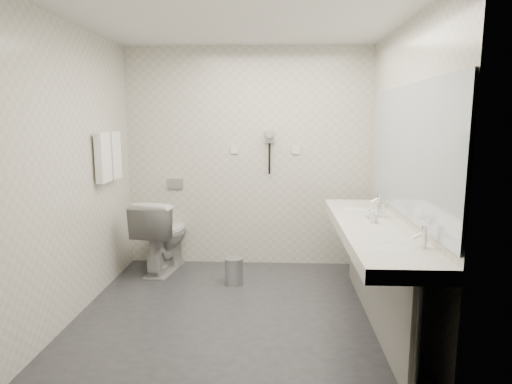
{
  "coord_description": "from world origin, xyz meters",
  "views": [
    {
      "loc": [
        0.34,
        -3.73,
        1.7
      ],
      "look_at": [
        0.15,
        0.15,
        1.05
      ],
      "focal_mm": 30.77,
      "sensor_mm": 36.0,
      "label": 1
    }
  ],
  "objects": [
    {
      "name": "floor",
      "position": [
        0.0,
        0.0,
        0.0
      ],
      "size": [
        2.8,
        2.8,
        0.0
      ],
      "primitive_type": "plane",
      "color": "#28282D",
      "rests_on": "ground"
    },
    {
      "name": "ceiling",
      "position": [
        0.0,
        0.0,
        2.5
      ],
      "size": [
        2.8,
        2.8,
        0.0
      ],
      "primitive_type": "plane",
      "rotation": [
        3.14,
        0.0,
        0.0
      ],
      "color": "silver",
      "rests_on": "wall_back"
    },
    {
      "name": "wall_back",
      "position": [
        0.0,
        1.3,
        1.25
      ],
      "size": [
        2.8,
        0.0,
        2.8
      ],
      "primitive_type": "plane",
      "rotation": [
        1.57,
        0.0,
        0.0
      ],
      "color": "beige",
      "rests_on": "floor"
    },
    {
      "name": "wall_front",
      "position": [
        0.0,
        -1.3,
        1.25
      ],
      "size": [
        2.8,
        0.0,
        2.8
      ],
      "primitive_type": "plane",
      "rotation": [
        -1.57,
        0.0,
        0.0
      ],
      "color": "beige",
      "rests_on": "floor"
    },
    {
      "name": "wall_left",
      "position": [
        -1.4,
        0.0,
        1.25
      ],
      "size": [
        0.0,
        2.6,
        2.6
      ],
      "primitive_type": "plane",
      "rotation": [
        1.57,
        0.0,
        1.57
      ],
      "color": "beige",
      "rests_on": "floor"
    },
    {
      "name": "wall_right",
      "position": [
        1.4,
        0.0,
        1.25
      ],
      "size": [
        0.0,
        2.6,
        2.6
      ],
      "primitive_type": "plane",
      "rotation": [
        1.57,
        0.0,
        -1.57
      ],
      "color": "beige",
      "rests_on": "floor"
    },
    {
      "name": "vanity_counter",
      "position": [
        1.12,
        -0.2,
        0.8
      ],
      "size": [
        0.55,
        2.2,
        0.1
      ],
      "primitive_type": "cube",
      "color": "silver",
      "rests_on": "floor"
    },
    {
      "name": "vanity_panel",
      "position": [
        1.15,
        -0.2,
        0.38
      ],
      "size": [
        0.03,
        2.15,
        0.75
      ],
      "primitive_type": "cube",
      "color": "gray",
      "rests_on": "floor"
    },
    {
      "name": "vanity_post_near",
      "position": [
        1.18,
        -1.24,
        0.38
      ],
      "size": [
        0.06,
        0.06,
        0.75
      ],
      "primitive_type": "cylinder",
      "color": "silver",
      "rests_on": "floor"
    },
    {
      "name": "vanity_post_far",
      "position": [
        1.18,
        0.84,
        0.38
      ],
      "size": [
        0.06,
        0.06,
        0.75
      ],
      "primitive_type": "cylinder",
      "color": "silver",
      "rests_on": "floor"
    },
    {
      "name": "mirror",
      "position": [
        1.39,
        -0.2,
        1.45
      ],
      "size": [
        0.02,
        2.2,
        1.05
      ],
      "primitive_type": "cube",
      "color": "#B2BCC6",
      "rests_on": "wall_right"
    },
    {
      "name": "basin_near",
      "position": [
        1.12,
        -0.85,
        0.83
      ],
      "size": [
        0.4,
        0.31,
        0.05
      ],
      "primitive_type": "ellipsoid",
      "color": "silver",
      "rests_on": "vanity_counter"
    },
    {
      "name": "basin_far",
      "position": [
        1.12,
        0.45,
        0.83
      ],
      "size": [
        0.4,
        0.31,
        0.05
      ],
      "primitive_type": "ellipsoid",
      "color": "silver",
      "rests_on": "vanity_counter"
    },
    {
      "name": "faucet_near",
      "position": [
        1.32,
        -0.85,
        0.92
      ],
      "size": [
        0.04,
        0.04,
        0.15
      ],
      "primitive_type": "cylinder",
      "color": "silver",
      "rests_on": "vanity_counter"
    },
    {
      "name": "faucet_far",
      "position": [
        1.32,
        0.45,
        0.92
      ],
      "size": [
        0.04,
        0.04,
        0.15
      ],
      "primitive_type": "cylinder",
      "color": "silver",
      "rests_on": "vanity_counter"
    },
    {
      "name": "soap_bottle_a",
      "position": [
        1.14,
        -0.17,
        0.9
      ],
      "size": [
        0.07,
        0.07,
        0.1
      ],
      "primitive_type": "imported",
      "rotation": [
        0.0,
        0.0,
        0.77
      ],
      "color": "silver",
      "rests_on": "vanity_counter"
    },
    {
      "name": "soap_bottle_b",
      "position": [
        1.14,
        0.03,
        0.89
      ],
      "size": [
        0.08,
        0.08,
        0.08
      ],
      "primitive_type": "imported",
      "rotation": [
        0.0,
        0.0,
        -0.36
      ],
      "color": "silver",
      "rests_on": "vanity_counter"
    },
    {
      "name": "glass_left",
      "position": [
        1.25,
        0.08,
        0.91
      ],
      "size": [
        0.07,
        0.07,
        0.12
      ],
      "primitive_type": "cylinder",
      "rotation": [
        0.0,
        0.0,
        -0.12
      ],
      "color": "silver",
      "rests_on": "vanity_counter"
    },
    {
      "name": "toilet",
      "position": [
        -0.94,
        0.99,
        0.41
      ],
      "size": [
        0.57,
        0.87,
        0.82
      ],
      "primitive_type": "imported",
      "rotation": [
        0.0,
        0.0,
        3.0
      ],
      "color": "silver",
      "rests_on": "floor"
    },
    {
      "name": "flush_plate",
      "position": [
        -0.85,
        1.29,
        0.95
      ],
      "size": [
        0.18,
        0.02,
        0.12
      ],
      "primitive_type": "cube",
      "color": "#B2B5BA",
      "rests_on": "wall_back"
    },
    {
      "name": "pedal_bin",
      "position": [
        -0.1,
        0.6,
        0.13
      ],
      "size": [
        0.25,
        0.25,
        0.27
      ],
      "primitive_type": "cylinder",
      "rotation": [
        0.0,
        0.0,
        -0.42
      ],
      "color": "#B2B5BA",
      "rests_on": "floor"
    },
    {
      "name": "bin_lid",
      "position": [
        -0.1,
        0.6,
        0.27
      ],
      "size": [
        0.19,
        0.19,
        0.02
      ],
      "primitive_type": "cylinder",
      "color": "#B2B5BA",
      "rests_on": "pedal_bin"
    },
    {
      "name": "towel_rail",
      "position": [
        -1.35,
        0.55,
        1.55
      ],
      "size": [
        0.02,
        0.62,
        0.02
      ],
      "primitive_type": "cylinder",
      "rotation": [
        1.57,
        0.0,
        0.0
      ],
      "color": "silver",
      "rests_on": "wall_left"
    },
    {
      "name": "towel_near",
      "position": [
        -1.34,
        0.41,
        1.33
      ],
      "size": [
        0.07,
        0.24,
        0.48
      ],
      "primitive_type": "cube",
      "color": "white",
      "rests_on": "towel_rail"
    },
    {
      "name": "towel_far",
      "position": [
        -1.34,
        0.69,
        1.33
      ],
      "size": [
        0.07,
        0.24,
        0.48
      ],
      "primitive_type": "cube",
      "color": "white",
      "rests_on": "towel_rail"
    },
    {
      "name": "dryer_cradle",
      "position": [
        0.25,
        1.27,
        1.5
      ],
      "size": [
        0.1,
        0.04,
        0.14
      ],
      "primitive_type": "cube",
      "color": "gray",
      "rests_on": "wall_back"
    },
    {
      "name": "dryer_barrel",
      "position": [
        0.25,
        1.2,
        1.53
      ],
      "size": [
        0.08,
        0.14,
        0.08
      ],
      "primitive_type": "cylinder",
      "rotation": [
        1.57,
        0.0,
        0.0
      ],
      "color": "gray",
      "rests_on": "dryer_cradle"
    },
    {
      "name": "dryer_cord",
      "position": [
        0.25,
        1.26,
        1.25
      ],
      "size": [
        0.02,
        0.02,
        0.35
      ],
      "primitive_type": "cylinder",
      "color": "black",
      "rests_on": "dryer_cradle"
    },
    {
      "name": "switch_plate_a",
      "position": [
        -0.15,
        1.29,
        1.35
      ],
      "size": [
        0.09,
        0.02,
        0.09
      ],
      "primitive_type": "cube",
      "color": "silver",
      "rests_on": "wall_back"
    },
    {
      "name": "switch_plate_b",
      "position": [
        0.55,
        1.29,
        1.35
      ],
      "size": [
        0.09,
        0.02,
        0.09
      ],
      "primitive_type": "cube",
      "color": "silver",
      "rests_on": "wall_back"
    }
  ]
}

